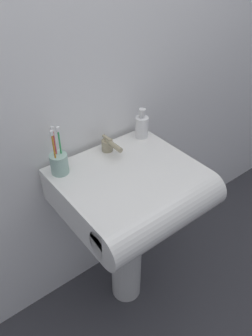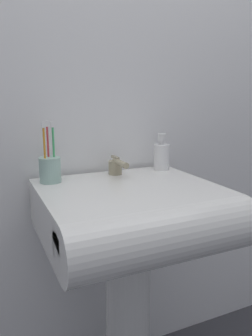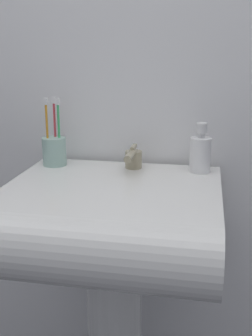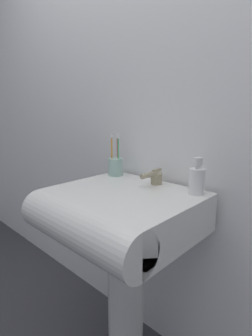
{
  "view_description": "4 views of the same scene",
  "coord_description": "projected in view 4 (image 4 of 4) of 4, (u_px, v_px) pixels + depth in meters",
  "views": [
    {
      "loc": [
        -0.66,
        -0.85,
        1.7
      ],
      "look_at": [
        -0.02,
        -0.02,
        0.9
      ],
      "focal_mm": 35.0,
      "sensor_mm": 36.0,
      "label": 1
    },
    {
      "loc": [
        -0.43,
        -0.94,
        1.16
      ],
      "look_at": [
        -0.01,
        -0.01,
        0.93
      ],
      "focal_mm": 35.0,
      "sensor_mm": 36.0,
      "label": 2
    },
    {
      "loc": [
        0.24,
        -1.04,
        1.23
      ],
      "look_at": [
        0.03,
        0.0,
        0.91
      ],
      "focal_mm": 45.0,
      "sensor_mm": 36.0,
      "label": 3
    },
    {
      "loc": [
        0.7,
        -0.74,
        1.19
      ],
      "look_at": [
        -0.01,
        0.01,
        0.96
      ],
      "focal_mm": 28.0,
      "sensor_mm": 36.0,
      "label": 4
    }
  ],
  "objects": [
    {
      "name": "toothbrush_cup",
      "position": [
        116.0,
        166.0,
        1.32
      ],
      "size": [
        0.07,
        0.07,
        0.21
      ],
      "color": "#99BFB2",
      "rests_on": "sink_basin"
    },
    {
      "name": "wall_back",
      "position": [
        167.0,
        108.0,
        1.19
      ],
      "size": [
        5.0,
        0.05,
        2.4
      ],
      "primitive_type": "cube",
      "color": "white",
      "rests_on": "ground"
    },
    {
      "name": "sink_pedestal",
      "position": [
        126.0,
        300.0,
        1.18
      ],
      "size": [
        0.16,
        0.16,
        0.71
      ],
      "primitive_type": "cylinder",
      "color": "white",
      "rests_on": "ground"
    },
    {
      "name": "sink_basin",
      "position": [
        115.0,
        214.0,
        1.04
      ],
      "size": [
        0.57,
        0.54,
        0.16
      ],
      "color": "white",
      "rests_on": "sink_pedestal"
    },
    {
      "name": "soap_bottle",
      "position": [
        197.0,
        180.0,
        1.02
      ],
      "size": [
        0.06,
        0.06,
        0.15
      ],
      "color": "white",
      "rests_on": "sink_basin"
    },
    {
      "name": "faucet",
      "position": [
        155.0,
        177.0,
        1.15
      ],
      "size": [
        0.05,
        0.13,
        0.07
      ],
      "color": "tan",
      "rests_on": "sink_basin"
    }
  ]
}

